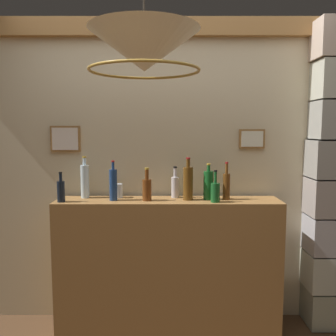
{
  "coord_description": "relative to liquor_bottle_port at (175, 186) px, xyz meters",
  "views": [
    {
      "loc": [
        0.0,
        -1.87,
        1.58
      ],
      "look_at": [
        0.0,
        0.81,
        1.29
      ],
      "focal_mm": 38.76,
      "sensor_mm": 36.0,
      "label": 1
    }
  ],
  "objects": [
    {
      "name": "panelled_rear_partition",
      "position": [
        -0.06,
        0.15,
        0.17
      ],
      "size": [
        3.74,
        0.15,
        2.44
      ],
      "color": "beige",
      "rests_on": "ground"
    },
    {
      "name": "stone_pillar",
      "position": [
        1.24,
        0.0,
        0.06
      ],
      "size": [
        0.4,
        0.34,
        2.38
      ],
      "color": "gray",
      "rests_on": "ground"
    },
    {
      "name": "bar_shelf_unit",
      "position": [
        -0.06,
        -0.09,
        -0.61
      ],
      "size": [
        1.71,
        0.33,
        1.04
      ],
      "primitive_type": "cube",
      "color": "olive",
      "rests_on": "ground"
    },
    {
      "name": "liquor_bottle_port",
      "position": [
        0.0,
        0.0,
        0.0
      ],
      "size": [
        0.06,
        0.06,
        0.25
      ],
      "color": "beige",
      "rests_on": "bar_shelf_unit"
    },
    {
      "name": "liquor_bottle_amaro",
      "position": [
        -0.71,
        -0.01,
        0.04
      ],
      "size": [
        0.07,
        0.07,
        0.33
      ],
      "color": "silver",
      "rests_on": "bar_shelf_unit"
    },
    {
      "name": "liquor_bottle_whiskey",
      "position": [
        0.29,
        -0.18,
        -0.01
      ],
      "size": [
        0.07,
        0.07,
        0.24
      ],
      "color": "#175323",
      "rests_on": "bar_shelf_unit"
    },
    {
      "name": "liquor_bottle_mezcal",
      "position": [
        -0.22,
        -0.12,
        -0.0
      ],
      "size": [
        0.07,
        0.07,
        0.25
      ],
      "color": "#633313",
      "rests_on": "bar_shelf_unit"
    },
    {
      "name": "liquor_bottle_scotch",
      "position": [
        -0.85,
        -0.17,
        -0.01
      ],
      "size": [
        0.06,
        0.06,
        0.22
      ],
      "color": "black",
      "rests_on": "bar_shelf_unit"
    },
    {
      "name": "liquor_bottle_sherry",
      "position": [
        0.1,
        -0.1,
        0.04
      ],
      "size": [
        0.08,
        0.08,
        0.32
      ],
      "color": "#5C3A14",
      "rests_on": "bar_shelf_unit"
    },
    {
      "name": "liquor_bottle_rum",
      "position": [
        0.39,
        -0.08,
        0.02
      ],
      "size": [
        0.06,
        0.06,
        0.29
      ],
      "color": "#5E3614",
      "rests_on": "bar_shelf_unit"
    },
    {
      "name": "liquor_bottle_vermouth",
      "position": [
        -0.47,
        -0.11,
        0.03
      ],
      "size": [
        0.06,
        0.06,
        0.3
      ],
      "color": "navy",
      "rests_on": "bar_shelf_unit"
    },
    {
      "name": "liquor_bottle_bourbon",
      "position": [
        0.25,
        -0.08,
        0.02
      ],
      "size": [
        0.08,
        0.08,
        0.28
      ],
      "color": "#185622",
      "rests_on": "bar_shelf_unit"
    },
    {
      "name": "glass_tumbler_rocks",
      "position": [
        -0.45,
        -0.01,
        -0.04
      ],
      "size": [
        0.07,
        0.07,
        0.11
      ],
      "color": "silver",
      "rests_on": "bar_shelf_unit"
    },
    {
      "name": "pendant_lamp",
      "position": [
        -0.19,
        -0.8,
        0.86
      ],
      "size": [
        0.61,
        0.61,
        0.65
      ],
      "color": "#EFE5C6"
    }
  ]
}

